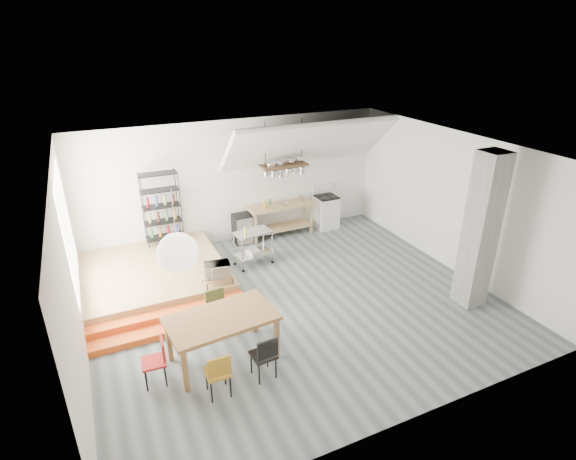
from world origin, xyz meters
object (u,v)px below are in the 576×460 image
rolling_cart (253,243)px  dining_table (222,321)px  stove (326,211)px  mini_fridge (242,229)px

rolling_cart → dining_table: bearing=-128.3°
stove → dining_table: bearing=-135.9°
stove → mini_fridge: bearing=179.0°
rolling_cart → mini_fridge: size_ratio=1.20×
dining_table → rolling_cart: 3.42m
rolling_cart → mini_fridge: 1.32m
stove → mini_fridge: stove is taller
stove → rolling_cart: stove is taller
dining_table → mini_fridge: bearing=61.1°
stove → dining_table: stove is taller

